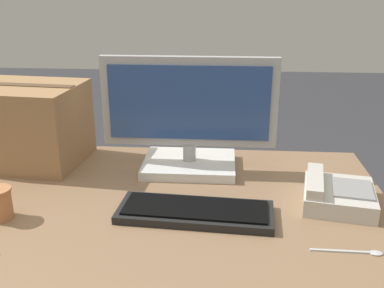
# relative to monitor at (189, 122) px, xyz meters

# --- Properties ---
(monitor) EXTENTS (0.58, 0.24, 0.38)m
(monitor) POSITION_rel_monitor_xyz_m (0.00, 0.00, 0.00)
(monitor) COLOR white
(monitor) RESTS_ON office_desk
(keyboard) EXTENTS (0.44, 0.19, 0.03)m
(keyboard) POSITION_rel_monitor_xyz_m (0.04, -0.33, -0.16)
(keyboard) COLOR black
(keyboard) RESTS_ON office_desk
(desk_phone) EXTENTS (0.23, 0.25, 0.08)m
(desk_phone) POSITION_rel_monitor_xyz_m (0.44, -0.23, -0.14)
(desk_phone) COLOR beige
(desk_phone) RESTS_ON office_desk
(spoon) EXTENTS (0.17, 0.02, 0.00)m
(spoon) POSITION_rel_monitor_xyz_m (0.44, -0.48, -0.17)
(spoon) COLOR silver
(spoon) RESTS_ON office_desk
(cardboard_box) EXTENTS (0.42, 0.34, 0.28)m
(cardboard_box) POSITION_rel_monitor_xyz_m (-0.58, 0.03, -0.03)
(cardboard_box) COLOR #9E754C
(cardboard_box) RESTS_ON office_desk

